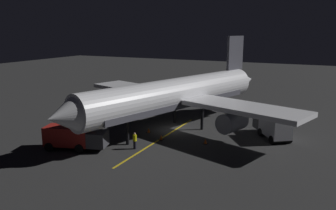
{
  "coord_description": "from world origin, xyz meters",
  "views": [
    {
      "loc": [
        -16.79,
        36.71,
        12.05
      ],
      "look_at": [
        0.0,
        2.0,
        3.5
      ],
      "focal_mm": 36.83,
      "sensor_mm": 36.0,
      "label": 1
    }
  ],
  "objects_px": {
    "airliner": "(178,95)",
    "ground_crew_worker": "(135,141)",
    "catering_truck": "(273,126)",
    "traffic_cone_far": "(88,145)",
    "traffic_cone_near_left": "(149,130)",
    "traffic_cone_under_wing": "(161,138)",
    "traffic_cone_near_right": "(205,142)",
    "baggage_truck": "(74,137)"
  },
  "relations": [
    {
      "from": "catering_truck",
      "to": "traffic_cone_near_left",
      "type": "height_order",
      "value": "catering_truck"
    },
    {
      "from": "airliner",
      "to": "traffic_cone_far",
      "type": "distance_m",
      "value": 12.34
    },
    {
      "from": "catering_truck",
      "to": "traffic_cone_near_right",
      "type": "bearing_deg",
      "value": 40.85
    },
    {
      "from": "traffic_cone_under_wing",
      "to": "traffic_cone_far",
      "type": "distance_m",
      "value": 7.94
    },
    {
      "from": "baggage_truck",
      "to": "ground_crew_worker",
      "type": "relative_size",
      "value": 3.83
    },
    {
      "from": "baggage_truck",
      "to": "catering_truck",
      "type": "bearing_deg",
      "value": -144.25
    },
    {
      "from": "catering_truck",
      "to": "traffic_cone_far",
      "type": "xyz_separation_m",
      "value": [
        16.76,
        11.54,
        -1.08
      ]
    },
    {
      "from": "baggage_truck",
      "to": "traffic_cone_under_wing",
      "type": "height_order",
      "value": "baggage_truck"
    },
    {
      "from": "airliner",
      "to": "ground_crew_worker",
      "type": "bearing_deg",
      "value": 83.01
    },
    {
      "from": "traffic_cone_near_right",
      "to": "baggage_truck",
      "type": "bearing_deg",
      "value": 32.76
    },
    {
      "from": "airliner",
      "to": "ground_crew_worker",
      "type": "height_order",
      "value": "airliner"
    },
    {
      "from": "ground_crew_worker",
      "to": "traffic_cone_near_right",
      "type": "relative_size",
      "value": 3.16
    },
    {
      "from": "airliner",
      "to": "baggage_truck",
      "type": "relative_size",
      "value": 5.01
    },
    {
      "from": "ground_crew_worker",
      "to": "traffic_cone_near_right",
      "type": "bearing_deg",
      "value": -141.98
    },
    {
      "from": "traffic_cone_near_left",
      "to": "traffic_cone_under_wing",
      "type": "distance_m",
      "value": 3.13
    },
    {
      "from": "ground_crew_worker",
      "to": "traffic_cone_near_left",
      "type": "distance_m",
      "value": 5.83
    },
    {
      "from": "traffic_cone_near_left",
      "to": "traffic_cone_far",
      "type": "bearing_deg",
      "value": 65.92
    },
    {
      "from": "traffic_cone_near_left",
      "to": "traffic_cone_near_right",
      "type": "xyz_separation_m",
      "value": [
        -7.46,
        0.93,
        0.0
      ]
    },
    {
      "from": "traffic_cone_near_left",
      "to": "traffic_cone_under_wing",
      "type": "xyz_separation_m",
      "value": [
        -2.57,
        1.79,
        0.0
      ]
    },
    {
      "from": "baggage_truck",
      "to": "catering_truck",
      "type": "relative_size",
      "value": 1.11
    },
    {
      "from": "airliner",
      "to": "traffic_cone_under_wing",
      "type": "relative_size",
      "value": 60.75
    },
    {
      "from": "ground_crew_worker",
      "to": "traffic_cone_far",
      "type": "height_order",
      "value": "ground_crew_worker"
    },
    {
      "from": "catering_truck",
      "to": "traffic_cone_under_wing",
      "type": "xyz_separation_m",
      "value": [
        10.97,
        6.11,
        -1.08
      ]
    },
    {
      "from": "airliner",
      "to": "traffic_cone_under_wing",
      "type": "distance_m",
      "value": 6.19
    },
    {
      "from": "ground_crew_worker",
      "to": "traffic_cone_under_wing",
      "type": "bearing_deg",
      "value": -105.88
    },
    {
      "from": "baggage_truck",
      "to": "traffic_cone_near_left",
      "type": "xyz_separation_m",
      "value": [
        -4.08,
        -8.35,
        -0.99
      ]
    },
    {
      "from": "traffic_cone_under_wing",
      "to": "airliner",
      "type": "bearing_deg",
      "value": -89.53
    },
    {
      "from": "airliner",
      "to": "baggage_truck",
      "type": "distance_m",
      "value": 13.42
    },
    {
      "from": "catering_truck",
      "to": "traffic_cone_near_right",
      "type": "height_order",
      "value": "catering_truck"
    },
    {
      "from": "traffic_cone_near_right",
      "to": "traffic_cone_far",
      "type": "bearing_deg",
      "value": 30.49
    },
    {
      "from": "airliner",
      "to": "baggage_truck",
      "type": "xyz_separation_m",
      "value": [
        6.61,
        11.3,
        -3.0
      ]
    },
    {
      "from": "ground_crew_worker",
      "to": "traffic_cone_near_right",
      "type": "xyz_separation_m",
      "value": [
        -5.98,
        -4.67,
        -0.64
      ]
    },
    {
      "from": "traffic_cone_near_right",
      "to": "traffic_cone_under_wing",
      "type": "distance_m",
      "value": 4.97
    },
    {
      "from": "catering_truck",
      "to": "ground_crew_worker",
      "type": "xyz_separation_m",
      "value": [
        12.05,
        9.93,
        -0.45
      ]
    },
    {
      "from": "traffic_cone_near_right",
      "to": "traffic_cone_under_wing",
      "type": "relative_size",
      "value": 1.0
    },
    {
      "from": "airliner",
      "to": "traffic_cone_far",
      "type": "height_order",
      "value": "airliner"
    },
    {
      "from": "baggage_truck",
      "to": "traffic_cone_under_wing",
      "type": "bearing_deg",
      "value": -135.34
    },
    {
      "from": "airliner",
      "to": "traffic_cone_far",
      "type": "bearing_deg",
      "value": 60.48
    },
    {
      "from": "traffic_cone_far",
      "to": "ground_crew_worker",
      "type": "bearing_deg",
      "value": -161.04
    },
    {
      "from": "baggage_truck",
      "to": "traffic_cone_far",
      "type": "distance_m",
      "value": 1.73
    },
    {
      "from": "catering_truck",
      "to": "traffic_cone_far",
      "type": "relative_size",
      "value": 10.88
    },
    {
      "from": "airliner",
      "to": "traffic_cone_near_right",
      "type": "distance_m",
      "value": 7.43
    }
  ]
}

